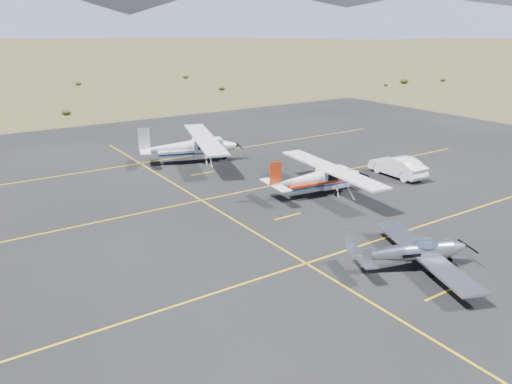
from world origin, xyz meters
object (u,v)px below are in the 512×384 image
object	(u,v)px
aircraft_low_wing	(413,252)
sedan	(397,166)
aircraft_plain	(190,146)
aircraft_cessna	(317,178)

from	to	relation	value
aircraft_low_wing	sedan	world-z (taller)	aircraft_low_wing
aircraft_plain	sedan	bearing A→B (deg)	-29.65
aircraft_plain	sedan	distance (m)	16.84
aircraft_cessna	aircraft_plain	distance (m)	12.82
aircraft_cessna	sedan	bearing A→B (deg)	5.65
aircraft_plain	sedan	xyz separation A→B (m)	(11.33, -12.45, -0.59)
sedan	aircraft_low_wing	bearing A→B (deg)	46.44
aircraft_low_wing	aircraft_plain	distance (m)	23.20
aircraft_cessna	aircraft_low_wing	bearing A→B (deg)	-100.30
aircraft_cessna	sedan	distance (m)	7.91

